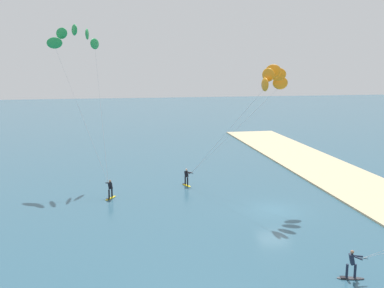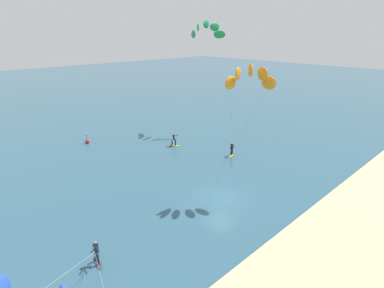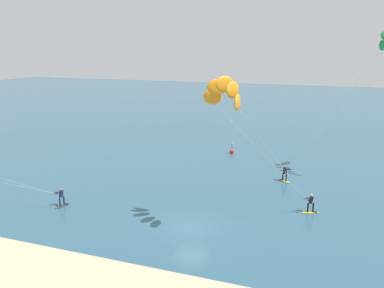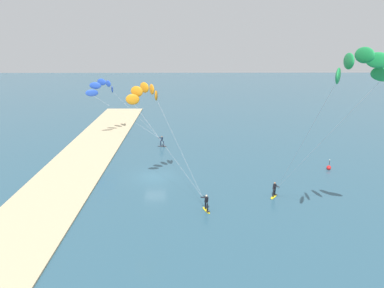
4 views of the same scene
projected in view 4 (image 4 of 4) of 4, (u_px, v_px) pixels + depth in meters
name	position (u px, v px, depth m)	size (l,w,h in m)	color
ground_plane	(155.00, 177.00, 42.18)	(240.00, 240.00, 0.00)	#2D566B
sand_strip	(68.00, 177.00, 42.06)	(80.00, 8.02, 0.16)	#C6B289
kitesurfer_nearshore	(104.00, 89.00, 56.97)	(9.64, 13.02, 9.54)	#333338
kitesurfer_mid_water	(148.00, 98.00, 36.44)	(8.58, 8.52, 11.64)	yellow
kitesurfer_far_out	(358.00, 73.00, 24.69)	(11.21, 6.44, 15.55)	yellow
marker_buoy	(329.00, 167.00, 44.31)	(0.56, 0.56, 1.38)	red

